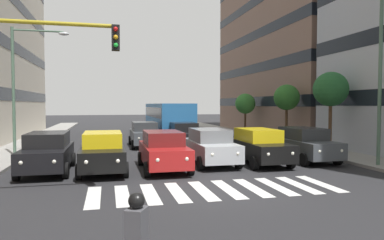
{
  "coord_description": "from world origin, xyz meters",
  "views": [
    {
      "loc": [
        3.6,
        11.48,
        2.93
      ],
      "look_at": [
        -0.77,
        -6.65,
        2.11
      ],
      "focal_mm": 33.02,
      "sensor_mm": 36.0,
      "label": 1
    }
  ],
  "objects_px": {
    "car_5": "(48,152)",
    "car_row2_1": "(145,134)",
    "street_lamp_left": "(372,60)",
    "street_tree_3": "(245,104)",
    "car_2": "(210,146)",
    "car_0": "(304,144)",
    "car_3": "(163,150)",
    "traffic_light_gantry": "(11,77)",
    "street_tree_2": "(287,98)",
    "bus_behind_traffic": "(167,117)",
    "street_tree_1": "(331,90)",
    "street_lamp_right": "(23,77)",
    "car_4": "(103,152)",
    "car_row2_0": "(183,135)",
    "car_1": "(259,146)"
  },
  "relations": [
    {
      "from": "car_5",
      "to": "car_1",
      "type": "bearing_deg",
      "value": 179.55
    },
    {
      "from": "traffic_light_gantry",
      "to": "street_tree_3",
      "type": "relative_size",
      "value": 1.44
    },
    {
      "from": "car_0",
      "to": "street_tree_2",
      "type": "height_order",
      "value": "street_tree_2"
    },
    {
      "from": "car_0",
      "to": "car_3",
      "type": "distance_m",
      "value": 7.55
    },
    {
      "from": "car_4",
      "to": "car_row2_0",
      "type": "relative_size",
      "value": 1.0
    },
    {
      "from": "car_3",
      "to": "street_tree_1",
      "type": "relative_size",
      "value": 0.94
    },
    {
      "from": "car_4",
      "to": "bus_behind_traffic",
      "type": "height_order",
      "value": "bus_behind_traffic"
    },
    {
      "from": "car_0",
      "to": "car_5",
      "type": "xyz_separation_m",
      "value": [
        12.46,
        0.24,
        0.0
      ]
    },
    {
      "from": "car_2",
      "to": "street_tree_2",
      "type": "bearing_deg",
      "value": -138.17
    },
    {
      "from": "car_row2_0",
      "to": "street_tree_2",
      "type": "distance_m",
      "value": 8.31
    },
    {
      "from": "car_4",
      "to": "car_2",
      "type": "bearing_deg",
      "value": -171.15
    },
    {
      "from": "car_5",
      "to": "car_row2_1",
      "type": "distance_m",
      "value": 9.79
    },
    {
      "from": "car_3",
      "to": "street_tree_1",
      "type": "height_order",
      "value": "street_tree_1"
    },
    {
      "from": "car_3",
      "to": "street_tree_3",
      "type": "xyz_separation_m",
      "value": [
        -10.28,
        -15.68,
        2.1
      ]
    },
    {
      "from": "car_row2_0",
      "to": "car_row2_1",
      "type": "relative_size",
      "value": 1.0
    },
    {
      "from": "car_4",
      "to": "car_5",
      "type": "bearing_deg",
      "value": -9.81
    },
    {
      "from": "traffic_light_gantry",
      "to": "street_lamp_left",
      "type": "xyz_separation_m",
      "value": [
        -14.35,
        -2.65,
        1.23
      ]
    },
    {
      "from": "traffic_light_gantry",
      "to": "street_tree_2",
      "type": "distance_m",
      "value": 20.01
    },
    {
      "from": "car_0",
      "to": "street_tree_1",
      "type": "distance_m",
      "value": 4.53
    },
    {
      "from": "car_row2_0",
      "to": "street_lamp_right",
      "type": "xyz_separation_m",
      "value": [
        9.41,
        2.26,
        3.54
      ]
    },
    {
      "from": "car_1",
      "to": "street_tree_1",
      "type": "distance_m",
      "value": 6.66
    },
    {
      "from": "car_3",
      "to": "street_tree_1",
      "type": "bearing_deg",
      "value": -165.4
    },
    {
      "from": "car_4",
      "to": "traffic_light_gantry",
      "type": "xyz_separation_m",
      "value": [
        2.47,
        4.68,
        2.82
      ]
    },
    {
      "from": "car_1",
      "to": "street_lamp_right",
      "type": "xyz_separation_m",
      "value": [
        11.7,
        -4.83,
        3.54
      ]
    },
    {
      "from": "car_0",
      "to": "street_lamp_left",
      "type": "distance_m",
      "value": 5.15
    },
    {
      "from": "street_lamp_right",
      "to": "car_4",
      "type": "bearing_deg",
      "value": 129.42
    },
    {
      "from": "car_3",
      "to": "car_5",
      "type": "xyz_separation_m",
      "value": [
        4.95,
        -0.52,
        0.0
      ]
    },
    {
      "from": "car_4",
      "to": "car_row2_1",
      "type": "height_order",
      "value": "same"
    },
    {
      "from": "bus_behind_traffic",
      "to": "street_tree_3",
      "type": "height_order",
      "value": "street_tree_3"
    },
    {
      "from": "car_row2_1",
      "to": "street_lamp_right",
      "type": "bearing_deg",
      "value": 27.73
    },
    {
      "from": "car_2",
      "to": "street_lamp_left",
      "type": "distance_m",
      "value": 8.39
    },
    {
      "from": "traffic_light_gantry",
      "to": "street_tree_3",
      "type": "bearing_deg",
      "value": -127.25
    },
    {
      "from": "car_2",
      "to": "car_row2_0",
      "type": "height_order",
      "value": "same"
    },
    {
      "from": "car_0",
      "to": "traffic_light_gantry",
      "type": "xyz_separation_m",
      "value": [
        12.61,
        5.32,
        2.82
      ]
    },
    {
      "from": "car_1",
      "to": "street_tree_1",
      "type": "bearing_deg",
      "value": -157.89
    },
    {
      "from": "street_lamp_left",
      "to": "bus_behind_traffic",
      "type": "bearing_deg",
      "value": -66.4
    },
    {
      "from": "car_4",
      "to": "street_tree_1",
      "type": "bearing_deg",
      "value": -168.8
    },
    {
      "from": "car_4",
      "to": "car_row2_0",
      "type": "height_order",
      "value": "same"
    },
    {
      "from": "street_lamp_left",
      "to": "street_tree_3",
      "type": "bearing_deg",
      "value": -93.37
    },
    {
      "from": "car_0",
      "to": "street_tree_2",
      "type": "relative_size",
      "value": 1.04
    },
    {
      "from": "car_3",
      "to": "car_row2_1",
      "type": "height_order",
      "value": "same"
    },
    {
      "from": "car_2",
      "to": "street_tree_1",
      "type": "bearing_deg",
      "value": -167.3
    },
    {
      "from": "car_1",
      "to": "street_tree_2",
      "type": "xyz_separation_m",
      "value": [
        -5.61,
        -7.6,
        2.54
      ]
    },
    {
      "from": "car_3",
      "to": "street_lamp_left",
      "type": "xyz_separation_m",
      "value": [
        -9.25,
        1.91,
        4.05
      ]
    },
    {
      "from": "bus_behind_traffic",
      "to": "car_row2_1",
      "type": "bearing_deg",
      "value": 62.85
    },
    {
      "from": "car_2",
      "to": "car_0",
      "type": "bearing_deg",
      "value": 178.21
    },
    {
      "from": "car_row2_0",
      "to": "car_5",
      "type": "bearing_deg",
      "value": 43.08
    },
    {
      "from": "car_2",
      "to": "car_3",
      "type": "height_order",
      "value": "same"
    },
    {
      "from": "car_3",
      "to": "car_1",
      "type": "bearing_deg",
      "value": -174.7
    },
    {
      "from": "traffic_light_gantry",
      "to": "street_lamp_left",
      "type": "bearing_deg",
      "value": -169.55
    }
  ]
}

